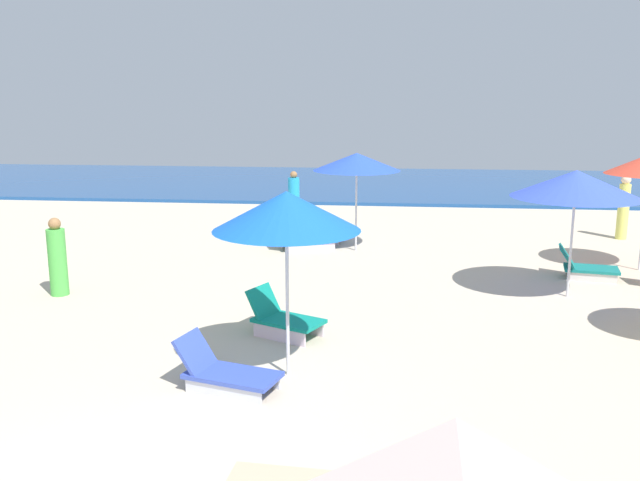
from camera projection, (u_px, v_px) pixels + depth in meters
name	position (u px, v px, depth m)	size (l,w,h in m)	color
ocean	(339.00, 183.00, 29.85)	(60.00, 11.25, 0.12)	navy
lounge_chair_2_1	(586.00, 267.00, 14.80)	(1.34, 0.86, 0.69)	silver
umbrella_3	(576.00, 184.00, 13.05)	(2.44, 2.44, 2.50)	silver
umbrella_4	(286.00, 211.00, 9.29)	(2.04, 2.04, 2.64)	silver
lounge_chair_4_0	(225.00, 372.00, 9.25)	(1.50, 0.98, 0.71)	silver
lounge_chair_4_1	(283.00, 319.00, 11.30)	(1.37, 1.10, 0.77)	silver
umbrella_5	(357.00, 162.00, 16.97)	(2.18, 2.18, 2.48)	silver
lounge_chair_5_0	(316.00, 233.00, 18.24)	(1.31, 0.78, 0.68)	silver
lounge_chair_5_1	(303.00, 240.00, 17.53)	(1.65, 1.16, 0.74)	silver
beachgoer_0	(294.00, 199.00, 21.07)	(0.42, 0.42, 1.59)	#1F9BD8
beachgoer_1	(57.00, 259.00, 13.48)	(0.38, 0.38, 1.56)	#4EB949
beachgoer_2	(623.00, 208.00, 18.64)	(0.36, 0.36, 1.76)	#DEDF65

